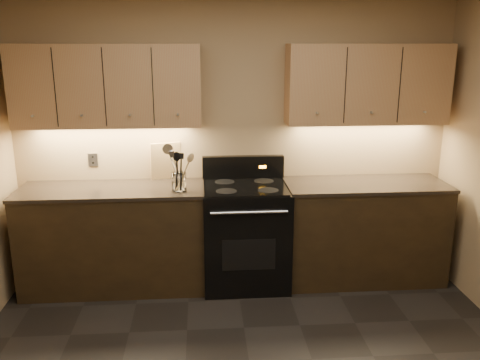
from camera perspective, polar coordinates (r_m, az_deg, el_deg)
name	(u,v)px	position (r m, az deg, el deg)	size (l,w,h in m)	color
wall_back	(234,138)	(4.72, -0.65, 4.70)	(4.00, 0.04, 2.60)	#9F875D
counter_left	(115,238)	(4.72, -13.91, -6.31)	(1.62, 0.62, 0.93)	black
counter_right	(363,231)	(4.88, 13.64, -5.56)	(1.46, 0.62, 0.93)	black
stove	(246,233)	(4.65, 0.62, -6.02)	(0.76, 0.68, 1.14)	black
upper_cab_left	(107,86)	(4.57, -14.68, 10.18)	(1.60, 0.30, 0.70)	#A58352
upper_cab_right	(367,84)	(4.73, 14.10, 10.39)	(1.44, 0.30, 0.70)	#A58352
outlet_plate	(93,160)	(4.85, -16.18, 2.19)	(0.09, 0.01, 0.12)	#B2B5BA
utensil_crock	(179,182)	(4.38, -6.88, -0.25)	(0.17, 0.17, 0.16)	white
cutting_board	(166,161)	(4.73, -8.36, 2.14)	(0.28, 0.02, 0.35)	tan
wooden_spoon	(176,171)	(4.34, -7.16, 1.05)	(0.06, 0.06, 0.33)	tan
black_spoon	(177,169)	(4.38, -7.08, 1.25)	(0.06, 0.06, 0.34)	black
black_turner	(180,171)	(4.33, -6.79, 1.01)	(0.08, 0.08, 0.32)	black
steel_spatula	(183,168)	(4.34, -6.44, 1.31)	(0.08, 0.08, 0.36)	silver
steel_skimmer	(181,167)	(4.33, -6.63, 1.43)	(0.09, 0.09, 0.39)	silver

